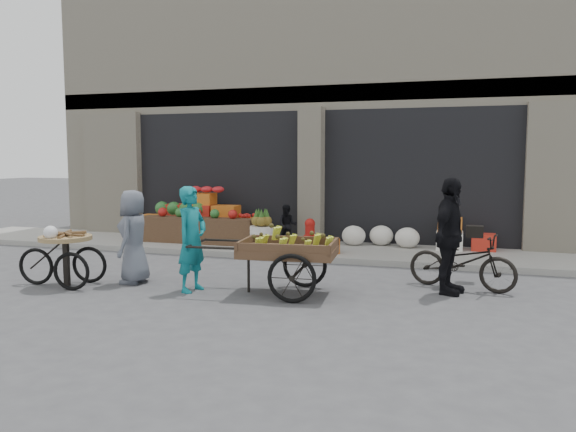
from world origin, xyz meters
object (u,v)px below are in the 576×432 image
(banana_cart, at_px, (285,246))
(fire_hydrant, at_px, (310,234))
(orange_bucket, at_px, (332,246))
(vendor_grey, at_px, (134,237))
(pineapple_bin, at_px, (262,238))
(vendor_woman, at_px, (192,239))
(cyclist, at_px, (449,236))
(bicycle, at_px, (462,261))
(tricycle_cart, at_px, (66,252))
(seated_person, at_px, (287,225))

(banana_cart, bearing_deg, fire_hydrant, 93.26)
(orange_bucket, bearing_deg, vendor_grey, -130.54)
(pineapple_bin, height_order, vendor_woman, vendor_woman)
(banana_cart, bearing_deg, cyclist, 12.83)
(vendor_grey, bearing_deg, bicycle, 93.68)
(fire_hydrant, distance_m, vendor_woman, 3.61)
(orange_bucket, height_order, cyclist, cyclist)
(pineapple_bin, distance_m, vendor_grey, 3.47)
(cyclist, bearing_deg, orange_bucket, 59.85)
(orange_bucket, relative_size, tricycle_cart, 0.22)
(fire_hydrant, distance_m, banana_cart, 3.26)
(pineapple_bin, distance_m, orange_bucket, 1.61)
(orange_bucket, relative_size, vendor_grey, 0.20)
(pineapple_bin, distance_m, tricycle_cart, 4.33)
(seated_person, bearing_deg, banana_cart, -83.29)
(vendor_grey, bearing_deg, orange_bucket, 130.70)
(banana_cart, height_order, bicycle, banana_cart)
(banana_cart, xyz_separation_m, vendor_grey, (-2.67, 0.01, 0.04))
(pineapple_bin, height_order, cyclist, cyclist)
(pineapple_bin, relative_size, fire_hydrant, 0.73)
(vendor_grey, xyz_separation_m, bicycle, (5.29, 1.17, -0.34))
(bicycle, bearing_deg, cyclist, 168.52)
(vendor_grey, relative_size, cyclist, 0.87)
(fire_hydrant, height_order, cyclist, cyclist)
(pineapple_bin, bearing_deg, banana_cart, -64.47)
(vendor_woman, distance_m, tricycle_cart, 2.18)
(seated_person, bearing_deg, vendor_woman, -104.22)
(fire_hydrant, xyz_separation_m, orange_bucket, (0.50, -0.05, -0.23))
(vendor_grey, xyz_separation_m, cyclist, (5.09, 0.77, 0.12))
(vendor_grey, bearing_deg, fire_hydrant, 136.77)
(banana_cart, xyz_separation_m, vendor_woman, (-1.47, -0.23, 0.08))
(banana_cart, bearing_deg, pineapple_bin, 110.61)
(vendor_woman, xyz_separation_m, cyclist, (3.88, 1.01, 0.08))
(fire_hydrant, bearing_deg, seated_person, 137.12)
(banana_cart, height_order, vendor_grey, vendor_grey)
(pineapple_bin, bearing_deg, orange_bucket, -3.58)
(vendor_grey, height_order, bicycle, vendor_grey)
(orange_bucket, xyz_separation_m, cyclist, (2.38, -2.40, 0.64))
(pineapple_bin, xyz_separation_m, vendor_woman, (0.10, -3.51, 0.46))
(pineapple_bin, bearing_deg, vendor_woman, -88.41)
(tricycle_cart, bearing_deg, fire_hydrant, 42.39)
(pineapple_bin, bearing_deg, tricycle_cart, -118.26)
(fire_hydrant, xyz_separation_m, banana_cart, (0.46, -3.22, 0.25))
(fire_hydrant, distance_m, cyclist, 3.80)
(seated_person, height_order, vendor_woman, vendor_woman)
(banana_cart, relative_size, bicycle, 1.49)
(bicycle, bearing_deg, pineapple_bin, 78.42)
(pineapple_bin, height_order, fire_hydrant, fire_hydrant)
(orange_bucket, bearing_deg, fire_hydrant, 174.29)
(orange_bucket, bearing_deg, pineapple_bin, 176.42)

